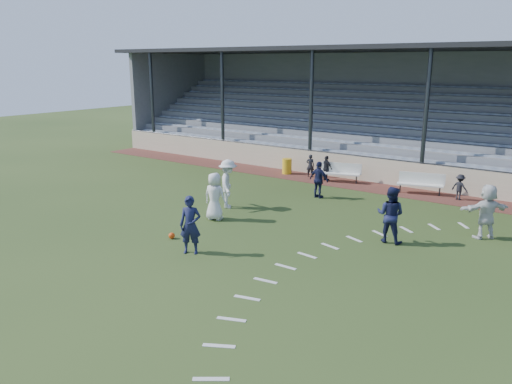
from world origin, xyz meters
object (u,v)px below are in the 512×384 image
trash_bin (287,166)px  player_navy_lead (190,225)px  player_white_lead (215,196)px  bench_right (421,181)px  football (172,236)px  bench_left (340,171)px

trash_bin → player_navy_lead: size_ratio=0.44×
player_white_lead → player_navy_lead: size_ratio=0.99×
bench_right → football: bench_right is taller
bench_left → player_white_lead: (-1.13, -8.29, 0.32)m
bench_left → bench_right: bearing=-16.4°
bench_right → player_navy_lead: 11.93m
bench_left → trash_bin: 3.17m
bench_right → bench_left: bearing=164.6°
bench_right → player_navy_lead: (-3.50, -11.40, 0.33)m
bench_left → football: size_ratio=9.50×
bench_right → trash_bin: 7.16m
bench_left → player_white_lead: size_ratio=1.12×
football → player_white_lead: (-0.19, 2.50, 0.80)m
player_white_lead → player_navy_lead: player_navy_lead is taller
bench_left → football: (-0.94, -10.79, -0.48)m
player_navy_lead → football: bearing=128.3°
player_navy_lead → trash_bin: bearing=78.1°
trash_bin → football: (2.22, -10.84, -0.32)m
trash_bin → bench_left: bearing=-1.0°
trash_bin → player_navy_lead: bearing=-72.3°
bench_right → player_white_lead: size_ratio=1.12×
bench_right → player_white_lead: bearing=-137.4°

